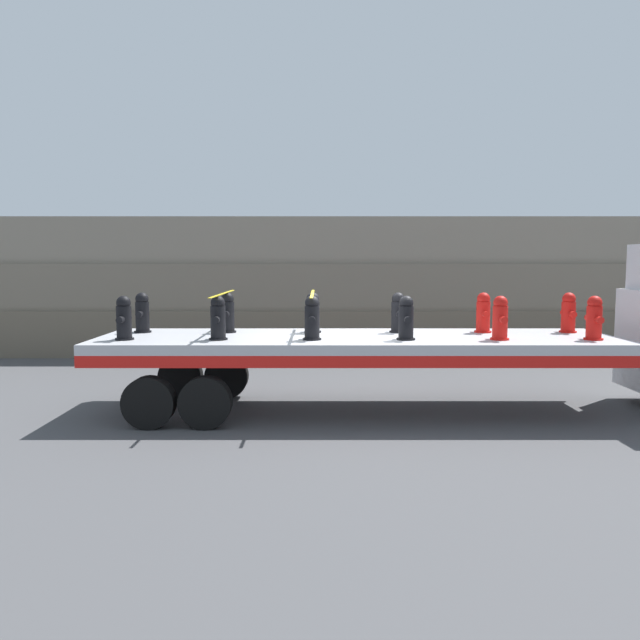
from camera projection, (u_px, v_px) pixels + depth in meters
name	position (u px, v px, depth m)	size (l,w,h in m)	color
ground_plane	(355.00, 411.00, 11.44)	(120.00, 120.00, 0.00)	#474749
rock_cliff	(341.00, 285.00, 19.13)	(60.00, 3.30, 4.01)	#665B4C
flatbed_trailer	(328.00, 349.00, 11.33)	(9.30, 2.63, 1.39)	#B2B2B7
fire_hydrant_black_near_0	(123.00, 319.00, 10.72)	(0.32, 0.54, 0.76)	black
fire_hydrant_black_far_0	(141.00, 313.00, 11.83)	(0.32, 0.54, 0.76)	black
fire_hydrant_black_near_1	(217.00, 319.00, 10.72)	(0.32, 0.54, 0.76)	black
fire_hydrant_black_far_1	(226.00, 313.00, 11.83)	(0.32, 0.54, 0.76)	black
fire_hydrant_black_near_2	(311.00, 319.00, 10.72)	(0.32, 0.54, 0.76)	black
fire_hydrant_black_far_2	(312.00, 313.00, 11.83)	(0.32, 0.54, 0.76)	black
fire_hydrant_black_near_3	(405.00, 319.00, 10.72)	(0.32, 0.54, 0.76)	black
fire_hydrant_black_far_3	(397.00, 313.00, 11.83)	(0.32, 0.54, 0.76)	black
fire_hydrant_red_near_4	(499.00, 319.00, 10.73)	(0.32, 0.54, 0.76)	red
fire_hydrant_red_far_4	(482.00, 313.00, 11.84)	(0.32, 0.54, 0.76)	red
fire_hydrant_red_near_5	(593.00, 319.00, 10.73)	(0.32, 0.54, 0.76)	red
fire_hydrant_red_far_5	(567.00, 313.00, 11.84)	(0.32, 0.54, 0.76)	red
cargo_strap_rear	(222.00, 294.00, 11.24)	(0.05, 2.73, 0.01)	yellow
cargo_strap_middle	(311.00, 294.00, 11.24)	(0.05, 2.73, 0.01)	yellow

